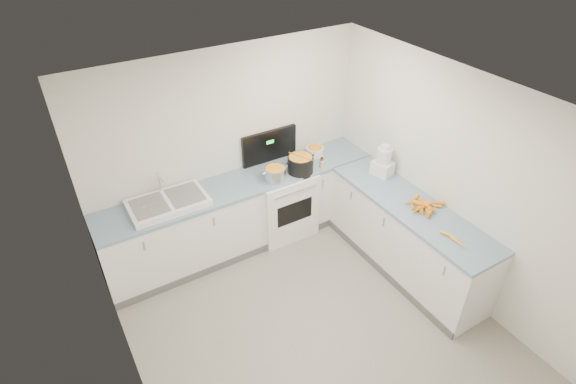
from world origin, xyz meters
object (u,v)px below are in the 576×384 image
stove (281,200)px  spice_jar (322,165)px  mixing_bowl (315,151)px  food_processor (383,162)px  sink (168,203)px  black_pot (300,165)px  steel_pot (275,175)px  extract_bottle (322,163)px

stove → spice_jar: size_ratio=15.41×
mixing_bowl → stove: bearing=-169.4°
spice_jar → food_processor: size_ratio=0.22×
stove → sink: stove is taller
black_pot → food_processor: bearing=-34.5°
spice_jar → sink: bearing=173.4°
stove → food_processor: (1.02, -0.72, 0.64)m
food_processor → spice_jar: bearing=137.2°
stove → steel_pot: (-0.17, -0.15, 0.54)m
extract_bottle → spice_jar: 0.02m
sink → spice_jar: 1.94m
mixing_bowl → extract_bottle: size_ratio=1.91×
steel_pot → spice_jar: steel_pot is taller
stove → black_pot: (0.19, -0.14, 0.56)m
steel_pot → black_pot: size_ratio=0.81×
sink → steel_pot: sink is taller
extract_bottle → food_processor: size_ratio=0.31×
stove → spice_jar: stove is taller
steel_pot → food_processor: (1.20, -0.56, 0.10)m
spice_jar → steel_pot: bearing=175.0°
spice_jar → food_processor: (0.55, -0.51, 0.13)m
stove → mixing_bowl: 0.79m
sink → spice_jar: (1.93, -0.22, 0.01)m
sink → extract_bottle: 1.94m
stove → spice_jar: 0.73m
stove → spice_jar: bearing=-23.6°
stove → steel_pot: stove is taller
steel_pot → extract_bottle: steel_pot is taller
mixing_bowl → extract_bottle: extract_bottle is taller
black_pot → food_processor: 1.01m
black_pot → mixing_bowl: (0.39, 0.25, -0.04)m
extract_bottle → spice_jar: extract_bottle is taller
steel_pot → extract_bottle: 0.65m
black_pot → spice_jar: black_pot is taller
sink → steel_pot: size_ratio=3.33×
food_processor → stove: bearing=145.1°
steel_pot → food_processor: 1.33m
sink → mixing_bowl: bearing=2.6°
stove → food_processor: stove is taller
stove → food_processor: 1.40m
steel_pot → black_pot: bearing=1.0°
stove → mixing_bowl: stove is taller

